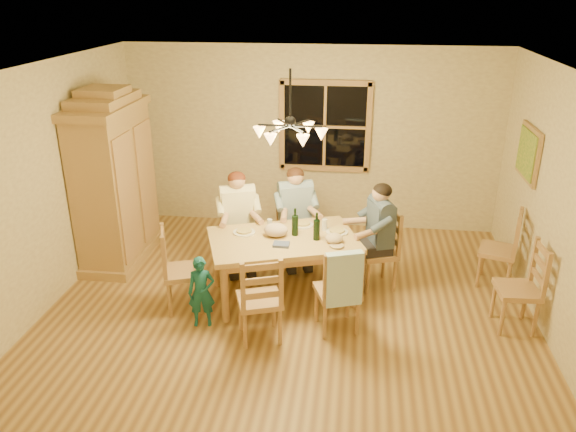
# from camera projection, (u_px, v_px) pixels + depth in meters

# --- Properties ---
(floor) EXTENTS (5.50, 5.50, 0.00)m
(floor) POSITION_uv_depth(u_px,v_px,m) (290.00, 306.00, 6.51)
(floor) COLOR brown
(floor) RESTS_ON ground
(ceiling) EXTENTS (5.50, 5.00, 0.02)m
(ceiling) POSITION_uv_depth(u_px,v_px,m) (290.00, 68.00, 5.48)
(ceiling) COLOR white
(ceiling) RESTS_ON wall_back
(wall_back) EXTENTS (5.50, 0.02, 2.70)m
(wall_back) POSITION_uv_depth(u_px,v_px,m) (311.00, 139.00, 8.29)
(wall_back) COLOR tan
(wall_back) RESTS_ON floor
(wall_left) EXTENTS (0.02, 5.00, 2.70)m
(wall_left) POSITION_uv_depth(u_px,v_px,m) (48.00, 187.00, 6.32)
(wall_left) COLOR tan
(wall_left) RESTS_ON floor
(wall_right) EXTENTS (0.02, 5.00, 2.70)m
(wall_right) POSITION_uv_depth(u_px,v_px,m) (560.00, 210.00, 5.67)
(wall_right) COLOR tan
(wall_right) RESTS_ON floor
(window) EXTENTS (1.30, 0.06, 1.30)m
(window) POSITION_uv_depth(u_px,v_px,m) (325.00, 126.00, 8.16)
(window) COLOR black
(window) RESTS_ON wall_back
(painting) EXTENTS (0.06, 0.78, 0.64)m
(painting) POSITION_uv_depth(u_px,v_px,m) (528.00, 153.00, 6.68)
(painting) COLOR #A58147
(painting) RESTS_ON wall_right
(chandelier) EXTENTS (0.77, 0.68, 0.71)m
(chandelier) POSITION_uv_depth(u_px,v_px,m) (290.00, 131.00, 5.72)
(chandelier) COLOR black
(chandelier) RESTS_ON ceiling
(armoire) EXTENTS (0.66, 1.40, 2.30)m
(armoire) POSITION_uv_depth(u_px,v_px,m) (115.00, 184.00, 7.30)
(armoire) COLOR #A58147
(armoire) RESTS_ON floor
(dining_table) EXTENTS (1.92, 1.53, 0.76)m
(dining_table) POSITION_uv_depth(u_px,v_px,m) (283.00, 246.00, 6.49)
(dining_table) COLOR tan
(dining_table) RESTS_ON floor
(chair_far_left) EXTENTS (0.56, 0.54, 0.99)m
(chair_far_left) POSITION_uv_depth(u_px,v_px,m) (239.00, 248.00, 7.26)
(chair_far_left) COLOR #A37C48
(chair_far_left) RESTS_ON floor
(chair_far_right) EXTENTS (0.56, 0.54, 0.99)m
(chair_far_right) POSITION_uv_depth(u_px,v_px,m) (295.00, 243.00, 7.41)
(chair_far_right) COLOR #A37C48
(chair_far_right) RESTS_ON floor
(chair_near_left) EXTENTS (0.56, 0.54, 0.99)m
(chair_near_left) POSITION_uv_depth(u_px,v_px,m) (260.00, 312.00, 5.83)
(chair_near_left) COLOR #A37C48
(chair_near_left) RESTS_ON floor
(chair_near_right) EXTENTS (0.56, 0.54, 0.99)m
(chair_near_right) POSITION_uv_depth(u_px,v_px,m) (337.00, 303.00, 6.00)
(chair_near_right) COLOR #A37C48
(chair_near_right) RESTS_ON floor
(chair_end_left) EXTENTS (0.54, 0.56, 0.99)m
(chair_end_left) POSITION_uv_depth(u_px,v_px,m) (184.00, 283.00, 6.40)
(chair_end_left) COLOR #A37C48
(chair_end_left) RESTS_ON floor
(chair_end_right) EXTENTS (0.54, 0.56, 0.99)m
(chair_end_right) POSITION_uv_depth(u_px,v_px,m) (376.00, 263.00, 6.86)
(chair_end_right) COLOR #A37C48
(chair_end_right) RESTS_ON floor
(adult_woman) EXTENTS (0.50, 0.52, 0.87)m
(adult_woman) POSITION_uv_depth(u_px,v_px,m) (238.00, 209.00, 7.06)
(adult_woman) COLOR #F7EDBF
(adult_woman) RESTS_ON floor
(adult_plaid_man) EXTENTS (0.50, 0.52, 0.87)m
(adult_plaid_man) POSITION_uv_depth(u_px,v_px,m) (295.00, 205.00, 7.20)
(adult_plaid_man) COLOR #335C8D
(adult_plaid_man) RESTS_ON floor
(adult_slate_man) EXTENTS (0.52, 0.50, 0.87)m
(adult_slate_man) POSITION_uv_depth(u_px,v_px,m) (379.00, 223.00, 6.65)
(adult_slate_man) COLOR #43526B
(adult_slate_man) RESTS_ON floor
(towel) EXTENTS (0.39, 0.22, 0.58)m
(towel) POSITION_uv_depth(u_px,v_px,m) (344.00, 279.00, 5.67)
(towel) COLOR #B2D8F2
(towel) RESTS_ON chair_near_right
(wine_bottle_a) EXTENTS (0.08, 0.08, 0.33)m
(wine_bottle_a) POSITION_uv_depth(u_px,v_px,m) (295.00, 222.00, 6.47)
(wine_bottle_a) COLOR black
(wine_bottle_a) RESTS_ON dining_table
(wine_bottle_b) EXTENTS (0.08, 0.08, 0.33)m
(wine_bottle_b) POSITION_uv_depth(u_px,v_px,m) (317.00, 226.00, 6.35)
(wine_bottle_b) COLOR black
(wine_bottle_b) RESTS_ON dining_table
(plate_woman) EXTENTS (0.26, 0.26, 0.02)m
(plate_woman) POSITION_uv_depth(u_px,v_px,m) (244.00, 232.00, 6.58)
(plate_woman) COLOR white
(plate_woman) RESTS_ON dining_table
(plate_plaid) EXTENTS (0.26, 0.26, 0.02)m
(plate_plaid) POSITION_uv_depth(u_px,v_px,m) (303.00, 225.00, 6.79)
(plate_plaid) COLOR white
(plate_plaid) RESTS_ON dining_table
(plate_slate) EXTENTS (0.26, 0.26, 0.02)m
(plate_slate) POSITION_uv_depth(u_px,v_px,m) (337.00, 232.00, 6.59)
(plate_slate) COLOR white
(plate_slate) RESTS_ON dining_table
(wine_glass_a) EXTENTS (0.06, 0.06, 0.14)m
(wine_glass_a) POSITION_uv_depth(u_px,v_px,m) (270.00, 225.00, 6.63)
(wine_glass_a) COLOR silver
(wine_glass_a) RESTS_ON dining_table
(wine_glass_b) EXTENTS (0.06, 0.06, 0.14)m
(wine_glass_b) POSITION_uv_depth(u_px,v_px,m) (325.00, 225.00, 6.63)
(wine_glass_b) COLOR silver
(wine_glass_b) RESTS_ON dining_table
(cap) EXTENTS (0.20, 0.20, 0.11)m
(cap) POSITION_uv_depth(u_px,v_px,m) (334.00, 238.00, 6.31)
(cap) COLOR tan
(cap) RESTS_ON dining_table
(napkin) EXTENTS (0.22, 0.19, 0.03)m
(napkin) POSITION_uv_depth(u_px,v_px,m) (281.00, 244.00, 6.26)
(napkin) COLOR #455180
(napkin) RESTS_ON dining_table
(cloth_bundle) EXTENTS (0.28, 0.22, 0.15)m
(cloth_bundle) POSITION_uv_depth(u_px,v_px,m) (276.00, 230.00, 6.47)
(cloth_bundle) COLOR tan
(cloth_bundle) RESTS_ON dining_table
(child) EXTENTS (0.33, 0.25, 0.81)m
(child) POSITION_uv_depth(u_px,v_px,m) (201.00, 292.00, 6.02)
(child) COLOR #175E68
(child) RESTS_ON floor
(chair_spare_front) EXTENTS (0.44, 0.46, 0.99)m
(chair_spare_front) POSITION_uv_depth(u_px,v_px,m) (515.00, 302.00, 6.02)
(chair_spare_front) COLOR #A37C48
(chair_spare_front) RESTS_ON floor
(chair_spare_back) EXTENTS (0.53, 0.55, 0.99)m
(chair_spare_back) POSITION_uv_depth(u_px,v_px,m) (496.00, 262.00, 6.90)
(chair_spare_back) COLOR #A37C48
(chair_spare_back) RESTS_ON floor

